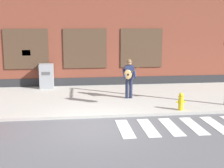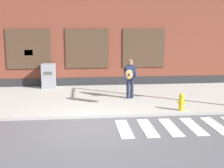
{
  "view_description": "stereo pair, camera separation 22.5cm",
  "coord_description": "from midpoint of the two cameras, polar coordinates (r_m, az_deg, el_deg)",
  "views": [
    {
      "loc": [
        -0.63,
        -10.14,
        3.4
      ],
      "look_at": [
        0.78,
        1.28,
        1.22
      ],
      "focal_mm": 50.0,
      "sensor_mm": 36.0,
      "label": 1
    },
    {
      "loc": [
        -0.41,
        -10.16,
        3.4
      ],
      "look_at": [
        0.78,
        1.28,
        1.22
      ],
      "focal_mm": 50.0,
      "sensor_mm": 36.0,
      "label": 2
    }
  ],
  "objects": [
    {
      "name": "building_backdrop",
      "position": [
        19.08,
        -4.48,
        13.01
      ],
      "size": [
        28.0,
        4.06,
        8.37
      ],
      "color": "brown",
      "rests_on": "ground"
    },
    {
      "name": "crosswalk",
      "position": [
        11.11,
        15.2,
        -7.46
      ],
      "size": [
        5.2,
        1.9,
        0.01
      ],
      "color": "silver",
      "rests_on": "ground"
    },
    {
      "name": "sidewalk",
      "position": [
        14.5,
        -3.72,
        -2.66
      ],
      "size": [
        28.0,
        5.94,
        0.11
      ],
      "color": "#ADAAA3",
      "rests_on": "ground"
    },
    {
      "name": "fire_hydrant",
      "position": [
        12.52,
        13.06,
        -3.19
      ],
      "size": [
        0.38,
        0.2,
        0.7
      ],
      "color": "gold",
      "rests_on": "sidewalk"
    },
    {
      "name": "ground_plane",
      "position": [
        10.71,
        -2.88,
        -7.8
      ],
      "size": [
        160.0,
        160.0,
        0.0
      ],
      "primitive_type": "plane",
      "color": "#56565B"
    },
    {
      "name": "utility_box",
      "position": [
        16.9,
        -11.13,
        1.47
      ],
      "size": [
        0.71,
        0.7,
        1.28
      ],
      "color": "gray",
      "rests_on": "sidewalk"
    },
    {
      "name": "busker",
      "position": [
        14.1,
        3.76,
        1.38
      ],
      "size": [
        0.71,
        0.53,
        1.77
      ],
      "color": "#1E233D",
      "rests_on": "sidewalk"
    }
  ]
}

